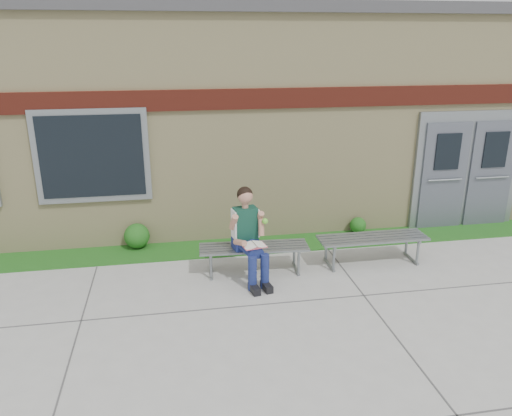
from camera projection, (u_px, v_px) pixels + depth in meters
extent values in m
plane|color=#9E9E99|center=(307.00, 320.00, 6.71)|extent=(80.00, 80.00, 0.00)
cube|color=#215115|center=(269.00, 244.00, 9.13)|extent=(16.00, 0.80, 0.02)
cube|color=beige|center=(241.00, 110.00, 11.65)|extent=(16.00, 6.00, 4.00)
cube|color=#3F3F42|center=(240.00, 14.00, 10.97)|extent=(16.20, 6.20, 0.20)
cube|color=maroon|center=(266.00, 98.00, 8.64)|extent=(16.00, 0.06, 0.35)
cube|color=slate|center=(92.00, 156.00, 8.43)|extent=(1.90, 0.08, 1.60)
cube|color=black|center=(92.00, 157.00, 8.39)|extent=(1.70, 0.04, 1.40)
cube|color=slate|center=(466.00, 170.00, 9.75)|extent=(2.20, 0.08, 2.30)
cube|color=#515561|center=(444.00, 177.00, 9.65)|extent=(0.92, 0.06, 2.10)
cube|color=#515561|center=(490.00, 174.00, 9.82)|extent=(0.92, 0.06, 2.10)
cube|color=slate|center=(254.00, 247.00, 7.95)|extent=(1.76, 0.59, 0.03)
cube|color=slate|center=(211.00, 264.00, 7.91)|extent=(0.07, 0.48, 0.39)
cube|color=slate|center=(296.00, 257.00, 8.14)|extent=(0.07, 0.48, 0.39)
cube|color=slate|center=(373.00, 238.00, 8.27)|extent=(1.82, 0.51, 0.04)
cube|color=slate|center=(330.00, 254.00, 8.23)|extent=(0.05, 0.51, 0.41)
cube|color=slate|center=(412.00, 248.00, 8.47)|extent=(0.05, 0.51, 0.41)
cube|color=navy|center=(245.00, 243.00, 7.85)|extent=(0.42, 0.33, 0.18)
cube|color=#103C2C|center=(245.00, 223.00, 7.72)|extent=(0.39, 0.28, 0.51)
sphere|color=tan|center=(245.00, 196.00, 7.57)|extent=(0.27, 0.27, 0.23)
sphere|color=black|center=(245.00, 194.00, 7.58)|extent=(0.28, 0.28, 0.24)
cylinder|color=navy|center=(245.00, 249.00, 7.55)|extent=(0.25, 0.48, 0.16)
cylinder|color=navy|center=(257.00, 247.00, 7.62)|extent=(0.25, 0.48, 0.16)
cylinder|color=navy|center=(252.00, 273.00, 7.42)|extent=(0.13, 0.13, 0.55)
cylinder|color=navy|center=(265.00, 271.00, 7.49)|extent=(0.13, 0.13, 0.55)
cube|color=black|center=(254.00, 289.00, 7.42)|extent=(0.16, 0.30, 0.11)
cube|color=black|center=(267.00, 287.00, 7.49)|extent=(0.16, 0.30, 0.11)
cylinder|color=tan|center=(234.00, 222.00, 7.57)|extent=(0.14, 0.26, 0.29)
cylinder|color=tan|center=(259.00, 219.00, 7.71)|extent=(0.14, 0.26, 0.29)
cube|color=white|center=(254.00, 245.00, 7.44)|extent=(0.38, 0.30, 0.02)
cube|color=#DF5367|center=(254.00, 246.00, 7.44)|extent=(0.38, 0.31, 0.01)
sphere|color=#69CB36|center=(265.00, 221.00, 7.58)|extent=(0.09, 0.09, 0.09)
sphere|color=#215115|center=(137.00, 236.00, 8.90)|extent=(0.45, 0.45, 0.45)
sphere|color=#215115|center=(358.00, 225.00, 9.60)|extent=(0.31, 0.31, 0.31)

